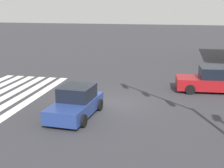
# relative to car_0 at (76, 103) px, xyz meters

# --- Properties ---
(ground_plane) EXTENTS (151.06, 151.06, 0.00)m
(ground_plane) POSITION_rel_car_0_xyz_m (-2.50, 1.46, -0.73)
(ground_plane) COLOR #333338
(car_0) EXTENTS (4.30, 2.33, 1.62)m
(car_0) POSITION_rel_car_0_xyz_m (0.00, 0.00, 0.00)
(car_0) COLOR navy
(car_0) RESTS_ON ground_plane
(car_2) EXTENTS (2.45, 4.72, 1.71)m
(car_2) POSITION_rel_car_0_xyz_m (-6.60, 7.62, 0.04)
(car_2) COLOR maroon
(car_2) RESTS_ON ground_plane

